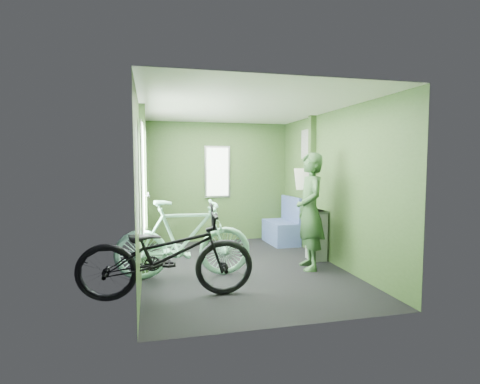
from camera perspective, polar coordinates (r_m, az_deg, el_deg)
The scene contains 6 objects.
room at distance 5.36m, azimuth -0.23°, elevation 3.52°, with size 4.00×4.02×2.31m.
bicycle_black at distance 4.44m, azimuth -11.02°, elevation -15.71°, with size 0.68×1.95×1.02m, color black.
bicycle_mint at distance 5.09m, azimuth -8.48°, elevation -13.00°, with size 0.50×1.78×1.07m, color #89D7AE.
passenger at distance 5.44m, azimuth 10.60°, elevation -2.87°, with size 0.47×0.73×1.67m.
waste_box at distance 6.04m, azimuth 11.56°, elevation -6.44°, with size 0.23×0.32×0.78m, color gray.
bench_seat at distance 7.17m, azimuth 6.41°, elevation -5.71°, with size 0.50×0.86×0.89m.
Camera 1 is at (-1.27, -5.18, 1.52)m, focal length 28.00 mm.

